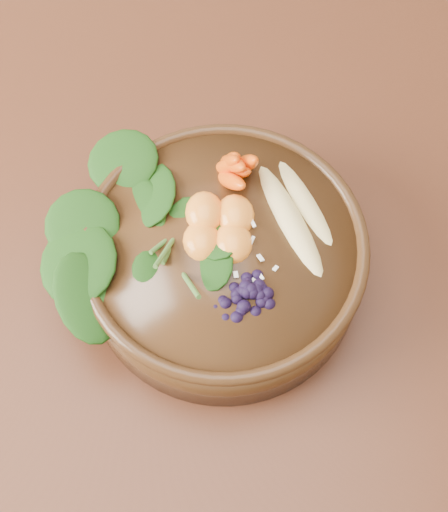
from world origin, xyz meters
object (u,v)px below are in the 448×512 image
(carrot_cluster, at_px, (240,143))
(mandarin_cluster, at_px, (219,220))
(dining_table, at_px, (54,224))
(kale_heap, at_px, (158,200))
(banana_halves, at_px, (299,204))
(blueberry_pile, at_px, (252,284))
(stoneware_bowl, at_px, (224,260))

(carrot_cluster, distance_m, mandarin_cluster, 0.08)
(dining_table, height_order, carrot_cluster, carrot_cluster)
(kale_heap, xyz_separation_m, carrot_cluster, (0.08, 0.05, 0.02))
(banana_halves, bearing_deg, mandarin_cluster, 170.25)
(mandarin_cluster, height_order, blueberry_pile, blueberry_pile)
(blueberry_pile, bearing_deg, stoneware_bowl, 113.50)
(banana_halves, bearing_deg, carrot_cluster, 113.06)
(stoneware_bowl, height_order, blueberry_pile, blueberry_pile)
(dining_table, distance_m, kale_heap, 0.26)
(carrot_cluster, height_order, mandarin_cluster, carrot_cluster)
(dining_table, distance_m, carrot_cluster, 0.32)
(kale_heap, bearing_deg, banana_halves, -2.91)
(banana_halves, relative_size, blueberry_pile, 1.26)
(banana_halves, distance_m, blueberry_pile, 0.10)
(stoneware_bowl, height_order, carrot_cluster, carrot_cluster)
(banana_halves, xyz_separation_m, blueberry_pile, (-0.05, -0.09, 0.01))
(carrot_cluster, xyz_separation_m, blueberry_pile, (0.00, -0.15, -0.02))
(carrot_cluster, xyz_separation_m, mandarin_cluster, (-0.03, -0.07, -0.02))
(stoneware_bowl, bearing_deg, banana_halves, 23.38)
(kale_heap, relative_size, banana_halves, 1.12)
(carrot_cluster, relative_size, blueberry_pile, 0.60)
(banana_halves, distance_m, mandarin_cluster, 0.08)
(dining_table, bearing_deg, kale_heap, -30.24)
(kale_heap, relative_size, mandarin_cluster, 2.07)
(kale_heap, distance_m, banana_halves, 0.14)
(kale_heap, distance_m, blueberry_pile, 0.13)
(dining_table, xyz_separation_m, stoneware_bowl, (0.21, -0.13, 0.13))
(stoneware_bowl, height_order, kale_heap, kale_heap)
(blueberry_pile, bearing_deg, kale_heap, 132.44)
(dining_table, bearing_deg, carrot_cluster, -8.69)
(carrot_cluster, distance_m, banana_halves, 0.08)
(kale_heap, bearing_deg, stoneware_bowl, -32.49)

